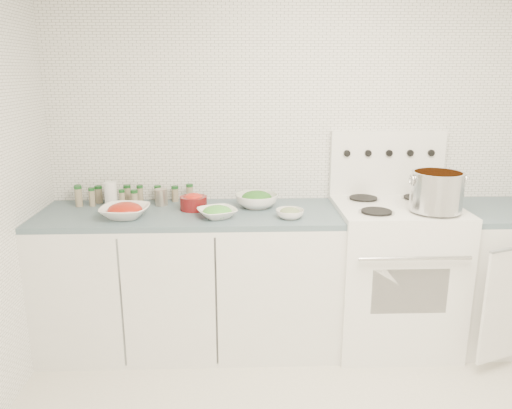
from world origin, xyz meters
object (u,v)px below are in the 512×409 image
(stove, at_px, (393,270))
(bowl_snowpea, at_px, (217,212))
(stock_pot, at_px, (437,190))
(bowl_tomato, at_px, (125,211))

(stove, distance_m, bowl_snowpea, 1.21)
(stock_pot, bearing_deg, bowl_snowpea, 177.79)
(stock_pot, distance_m, bowl_tomato, 1.84)
(stove, height_order, bowl_tomato, stove)
(bowl_tomato, bearing_deg, stock_pot, -2.24)
(stove, bearing_deg, bowl_snowpea, -173.71)
(bowl_tomato, distance_m, bowl_snowpea, 0.55)
(stock_pot, xyz_separation_m, bowl_snowpea, (-1.29, 0.05, -0.14))
(bowl_tomato, bearing_deg, bowl_snowpea, -2.28)
(stock_pot, xyz_separation_m, bowl_tomato, (-1.84, 0.07, -0.13))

